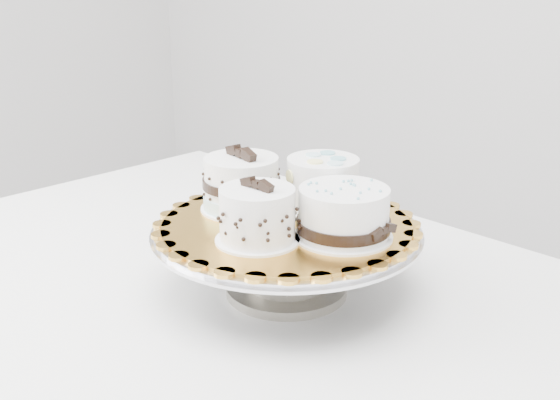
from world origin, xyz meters
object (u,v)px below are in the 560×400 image
Objects in this scene: cake_stand at (287,248)px; cake_swirl at (257,216)px; cake_banded at (242,186)px; cake_board at (287,224)px; table at (249,352)px; cake_dots at (323,183)px; cake_ribbon at (344,215)px.

cake_swirl is (0.01, -0.07, 0.07)m from cake_stand.
cake_swirl is 0.11m from cake_banded.
cake_board is at bearing 12.67° from cake_banded.
cake_banded is (-0.09, 0.07, 0.00)m from cake_swirl.
table is 0.18m from cake_board.
cake_dots reaches higher than cake_stand.
cake_dots is at bearing 146.13° from cake_ribbon.
table is 0.21m from cake_swirl.
cake_banded is at bearing -132.89° from cake_dots.
table is 11.31× the size of cake_dots.
table is 10.52× the size of cake_ribbon.
cake_stand is at bearing -86.38° from cake_dots.
cake_ribbon is at bearing 48.86° from cake_swirl.
cake_board is 0.08m from cake_dots.
cake_dots reaches higher than cake_ribbon.
cake_ribbon is (0.08, -0.07, -0.01)m from cake_dots.
table is at bearing -145.59° from cake_ribbon.
cake_swirl is 0.14m from cake_dots.
cake_ribbon is (0.16, 0.00, -0.00)m from cake_banded.
cake_dots is at bearing 54.26° from cake_banded.
cake_dots is 0.93× the size of cake_ribbon.
cake_dots is at bearing 96.09° from cake_swirl.
cake_dots is at bearing 86.06° from cake_board.
cake_swirl is (0.03, -0.02, 0.20)m from table.
cake_stand is at bearing -170.41° from cake_ribbon.
cake_dots reaches higher than table.
cake_board is at bearing -170.41° from cake_ribbon.
cake_swirl is (0.01, -0.07, 0.03)m from cake_board.
cake_swirl is at bearing -24.49° from cake_banded.
cake_board is 2.65× the size of cake_banded.
cake_banded reaches higher than cake_stand.
cake_board is 0.09m from cake_banded.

